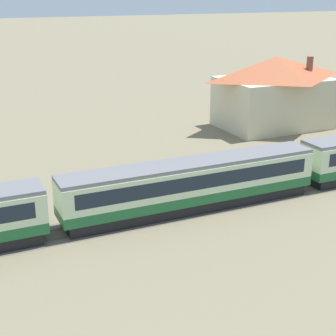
# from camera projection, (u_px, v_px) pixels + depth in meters

# --- Properties ---
(passenger_train) EXTENTS (110.85, 3.11, 4.05)m
(passenger_train) POSITION_uv_depth(u_px,v_px,m) (194.00, 182.00, 40.82)
(passenger_train) COLOR #1E6033
(passenger_train) RESTS_ON ground_plane
(railway_track) EXTENTS (165.84, 3.60, 0.04)m
(railway_track) POSITION_uv_depth(u_px,v_px,m) (313.00, 186.00, 46.26)
(railway_track) COLOR #665B51
(railway_track) RESTS_ON ground_plane
(station_house_terracotta_roof) EXTENTS (14.35, 9.81, 8.91)m
(station_house_terracotta_roof) POSITION_uv_depth(u_px,v_px,m) (274.00, 91.00, 64.76)
(station_house_terracotta_roof) COLOR beige
(station_house_terracotta_roof) RESTS_ON ground_plane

